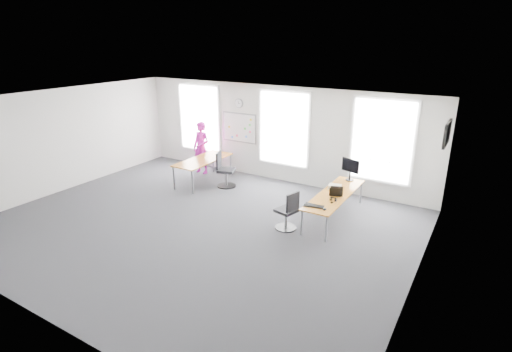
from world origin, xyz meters
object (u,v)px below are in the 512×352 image
Objects in this scene: desk_left at (203,161)px; chair_left at (224,172)px; person at (201,148)px; chair_right at (288,213)px; monitor at (350,168)px; desk_right at (335,195)px; keyboard at (314,206)px; headphones at (333,199)px.

chair_left is at bearing 2.57° from desk_left.
chair_left is 0.62× the size of person.
chair_right is at bearing -24.44° from person.
chair_right is 2.50m from monitor.
chair_left reaches higher than chair_right.
desk_left is at bearing 174.78° from desk_right.
person is at bearing 131.33° from desk_left.
monitor reaches higher than keyboard.
monitor reaches higher than desk_right.
keyboard is (-0.14, -1.01, 0.05)m from desk_right.
person reaches higher than chair_left.
desk_right is at bearing 69.01° from keyboard.
desk_left is 12.84× the size of headphones.
person reaches higher than headphones.
person is at bearing -160.50° from monitor.
person is 5.44m from keyboard.
chair_left reaches higher than headphones.
monitor is at bearing 177.41° from chair_right.
desk_right is 4.41× the size of monitor.
desk_left is 4.10m from chair_right.
monitor is (5.12, -0.00, 0.16)m from person.
desk_left is 4.70m from headphones.
desk_left is 1.92× the size of chair_left.
monitor is (4.48, 0.73, 0.33)m from desk_left.
person is 3.74× the size of keyboard.
chair_right is 3.40m from chair_left.
chair_left is at bearing 144.50° from keyboard.
monitor reaches higher than headphones.
chair_right is at bearing -138.89° from chair_left.
chair_left is 3.95m from headphones.
desk_right is at bearing -70.17° from monitor.
chair_left is 2.33× the size of keyboard.
desk_right is 2.49× the size of chair_left.
monitor is at bearing -99.78° from chair_left.
keyboard reaches higher than desk_right.
chair_right is 5.95× the size of headphones.
chair_right is 1.58× the size of monitor.
person reaches higher than chair_right.
person is (-0.65, 0.73, 0.17)m from desk_left.
chair_right is 2.07× the size of keyboard.
desk_left is 0.99m from person.
headphones is 0.26× the size of monitor.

